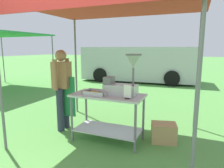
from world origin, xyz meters
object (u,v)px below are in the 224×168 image
at_px(menu_sign, 127,93).
at_px(supply_crate, 164,133).
at_px(donut_cart, 108,108).
at_px(donut_tray, 96,93).
at_px(donut_fryer, 124,80).
at_px(stall_canopy, 110,8).
at_px(vendor, 62,86).
at_px(van_silver, 138,63).

distance_m(menu_sign, supply_crate, 1.05).
distance_m(donut_cart, donut_tray, 0.33).
height_order(donut_cart, donut_tray, donut_tray).
relative_size(donut_fryer, menu_sign, 3.17).
xyz_separation_m(stall_canopy, menu_sign, (0.42, -0.26, -1.35)).
bearing_deg(menu_sign, stall_canopy, 147.94).
bearing_deg(donut_cart, vendor, 172.34).
distance_m(donut_tray, vendor, 0.90).
relative_size(donut_tray, supply_crate, 0.84).
bearing_deg(vendor, menu_sign, -11.71).
bearing_deg(supply_crate, donut_tray, -160.29).
distance_m(donut_cart, menu_sign, 0.56).
bearing_deg(supply_crate, van_silver, 109.19).
bearing_deg(donut_fryer, stall_canopy, 172.23).
xyz_separation_m(donut_cart, van_silver, (-1.31, 6.78, 0.27)).
xyz_separation_m(donut_cart, supply_crate, (0.94, 0.32, -0.43)).
distance_m(menu_sign, van_silver, 7.16).
relative_size(stall_canopy, donut_fryer, 4.36).
bearing_deg(menu_sign, supply_crate, 42.66).
bearing_deg(supply_crate, menu_sign, -137.34).
bearing_deg(supply_crate, stall_canopy, -166.81).
relative_size(supply_crate, van_silver, 0.09).
relative_size(donut_tray, menu_sign, 1.86).
distance_m(stall_canopy, donut_fryer, 1.22).
xyz_separation_m(donut_cart, menu_sign, (0.42, -0.16, 0.34)).
xyz_separation_m(donut_cart, vendor, (-1.05, 0.14, 0.30)).
bearing_deg(van_silver, supply_crate, -70.81).
bearing_deg(vendor, donut_tray, -14.28).
height_order(donut_fryer, menu_sign, donut_fryer).
bearing_deg(donut_tray, donut_cart, 24.79).
bearing_deg(stall_canopy, donut_cart, -90.00).
distance_m(donut_cart, van_silver, 6.92).
bearing_deg(donut_cart, menu_sign, -21.36).
xyz_separation_m(stall_canopy, donut_cart, (0.00, -0.10, -1.69)).
bearing_deg(stall_canopy, vendor, 177.65).
xyz_separation_m(menu_sign, van_silver, (-1.73, 6.95, -0.06)).
bearing_deg(donut_fryer, van_silver, 103.25).
distance_m(vendor, supply_crate, 2.13).
xyz_separation_m(donut_fryer, menu_sign, (0.15, -0.22, -0.16)).
relative_size(menu_sign, van_silver, 0.04).
bearing_deg(donut_fryer, donut_tray, -162.24).
bearing_deg(donut_tray, stall_canopy, 45.54).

